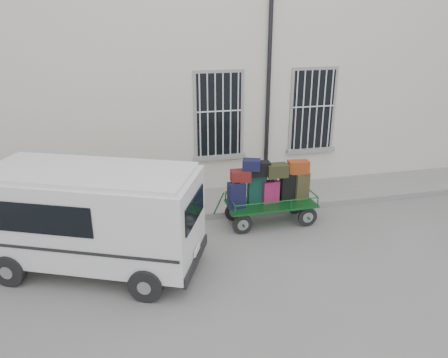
% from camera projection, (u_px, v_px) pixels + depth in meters
% --- Properties ---
extents(ground, '(80.00, 80.00, 0.00)m').
position_uv_depth(ground, '(266.00, 240.00, 9.81)').
color(ground, slate).
rests_on(ground, ground).
extents(building, '(24.00, 5.15, 6.00)m').
position_uv_depth(building, '(213.00, 74.00, 13.75)').
color(building, beige).
rests_on(building, ground).
extents(sidewalk, '(24.00, 1.70, 0.15)m').
position_uv_depth(sidewalk, '(240.00, 200.00, 11.78)').
color(sidewalk, gray).
rests_on(sidewalk, ground).
extents(luggage_cart, '(2.47, 0.97, 1.66)m').
position_uv_depth(luggage_cart, '(270.00, 189.00, 10.32)').
color(luggage_cart, black).
rests_on(luggage_cart, ground).
extents(van, '(4.44, 3.22, 2.08)m').
position_uv_depth(van, '(92.00, 214.00, 8.35)').
color(van, white).
rests_on(van, ground).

